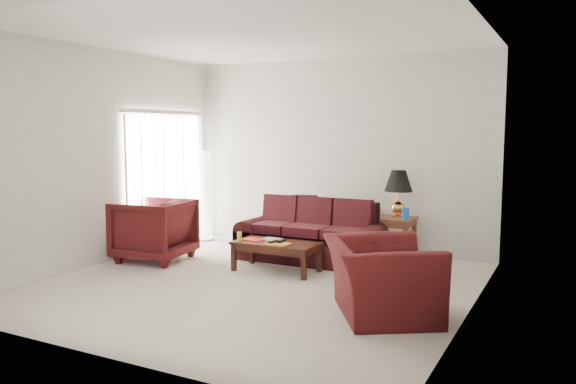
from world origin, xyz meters
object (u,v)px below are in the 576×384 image
Objects in this scene: sofa at (310,232)px; floor_lamp at (206,195)px; end_table at (394,238)px; armchair_right at (381,278)px; armchair_left at (154,230)px; coffee_table at (276,257)px.

floor_lamp is at bearing 159.78° from sofa.
end_table is at bearing 28.96° from sofa.
sofa is 1.78× the size of armchair_right.
end_table is at bearing 2.22° from floor_lamp.
armchair_left reaches higher than sofa.
coffee_table is at bearing 89.13° from armchair_left.
coffee_table is (2.09, -1.33, -0.58)m from floor_lamp.
floor_lamp is 4.59m from armchair_right.
end_table is 0.39× the size of floor_lamp.
end_table is 0.62× the size of armchair_left.
sofa is 3.41× the size of end_table.
end_table is 2.61m from armchair_right.
sofa is at bearing 102.34° from coffee_table.
end_table is at bearing 110.87° from armchair_left.
armchair_left is (0.21, -1.57, -0.33)m from floor_lamp.
armchair_right is (0.62, -2.53, 0.07)m from end_table.
armchair_left reaches higher than end_table.
floor_lamp is 2.55m from coffee_table.
armchair_left is at bearing -159.72° from sofa.
floor_lamp reaches higher than coffee_table.
end_table is 1.87m from coffee_table.
armchair_left is (-3.05, -1.69, 0.14)m from end_table.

